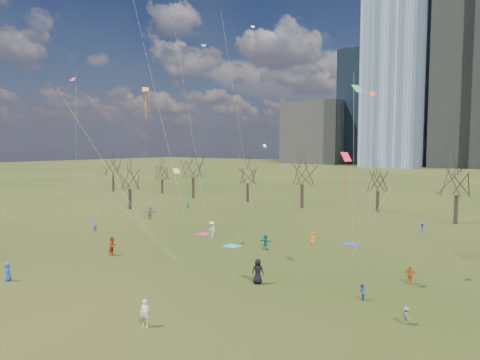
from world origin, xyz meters
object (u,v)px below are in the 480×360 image
Objects in this scene: blanket_navy at (351,244)px; blanket_teal at (232,246)px; blanket_crimson at (204,234)px; person_1 at (145,313)px; person_0 at (7,272)px; person_2 at (113,246)px.

blanket_teal is at bearing -140.58° from blanket_navy.
blanket_crimson is (-16.47, -5.21, 0.00)m from blanket_navy.
person_1 is (14.45, -22.31, 0.81)m from blanket_crimson.
person_2 reaches higher than person_0.
blanket_crimson is at bearing 109.63° from person_1.
blanket_crimson is (-6.49, 2.99, 0.00)m from blanket_teal.
person_1 is at bearing -94.20° from blanket_navy.
person_2 reaches higher than blanket_navy.
blanket_navy is 32.99m from person_0.
person_2 reaches higher than person_1.
blanket_crimson is 0.97× the size of person_1.
person_1 is at bearing 24.66° from person_0.
blanket_navy is 24.93m from person_2.
person_1 is at bearing -57.07° from blanket_crimson.
blanket_crimson is at bearing 155.26° from blanket_teal.
person_0 reaches higher than blanket_teal.
blanket_navy is 17.27m from blanket_crimson.
blanket_crimson is 0.85× the size of person_2.
person_0 reaches higher than blanket_navy.
blanket_crimson is 26.59m from person_1.
person_2 is at bearing 110.77° from person_0.
person_2 is at bearing -133.29° from blanket_navy.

